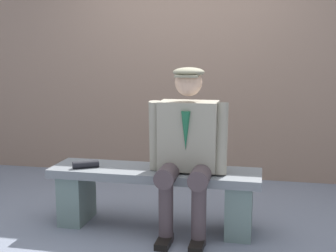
% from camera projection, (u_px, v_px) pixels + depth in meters
% --- Properties ---
extents(ground_plane, '(30.00, 30.00, 0.00)m').
position_uv_depth(ground_plane, '(155.00, 227.00, 3.61)').
color(ground_plane, slate).
extents(bench, '(1.67, 0.43, 0.48)m').
position_uv_depth(bench, '(155.00, 189.00, 3.56)').
color(bench, slate).
rests_on(bench, ground).
extents(seated_man, '(0.62, 0.57, 1.29)m').
position_uv_depth(seated_man, '(187.00, 144.00, 3.38)').
color(seated_man, gray).
rests_on(seated_man, ground).
extents(rolled_magazine, '(0.21, 0.16, 0.06)m').
position_uv_depth(rolled_magazine, '(86.00, 164.00, 3.56)').
color(rolled_magazine, black).
rests_on(rolled_magazine, bench).
extents(stadium_wall, '(12.00, 0.24, 2.56)m').
position_uv_depth(stadium_wall, '(190.00, 64.00, 5.03)').
color(stadium_wall, '#876C5B').
rests_on(stadium_wall, ground).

